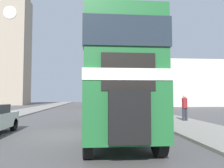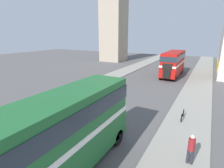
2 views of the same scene
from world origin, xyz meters
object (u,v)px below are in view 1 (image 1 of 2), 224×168
at_px(double_decker_bus, 112,80).
at_px(pedestrian_walking, 185,106).
at_px(bus_distant, 99,92).
at_px(bicycle_on_pavement, 148,110).
at_px(church_tower, 15,21).

distance_m(double_decker_bus, pedestrian_walking, 7.01).
height_order(double_decker_bus, bus_distant, double_decker_bus).
height_order(pedestrian_walking, bicycle_on_pavement, pedestrian_walking).
bearing_deg(church_tower, bicycle_on_pavement, -51.78).
xyz_separation_m(bus_distant, church_tower, (-18.07, 11.50, 15.64)).
distance_m(double_decker_bus, bicycle_on_pavement, 10.74).
height_order(bus_distant, church_tower, church_tower).
xyz_separation_m(double_decker_bus, bicycle_on_pavement, (4.25, 9.64, -2.10)).
relative_size(bus_distant, bicycle_on_pavement, 5.31).
bearing_deg(pedestrian_walking, bus_distant, 103.35).
xyz_separation_m(bus_distant, bicycle_on_pavement, (4.08, -16.63, -2.03)).
height_order(double_decker_bus, bicycle_on_pavement, double_decker_bus).
bearing_deg(bus_distant, bicycle_on_pavement, -76.22).
bearing_deg(double_decker_bus, church_tower, 115.36).
relative_size(pedestrian_walking, bicycle_on_pavement, 1.02).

